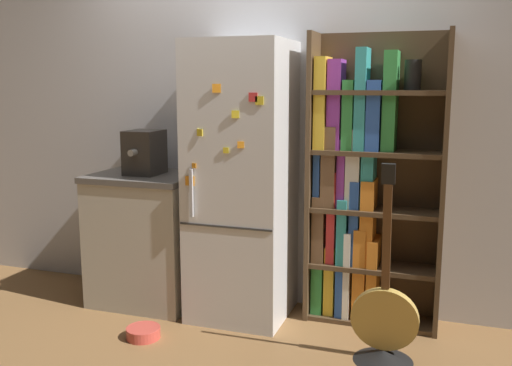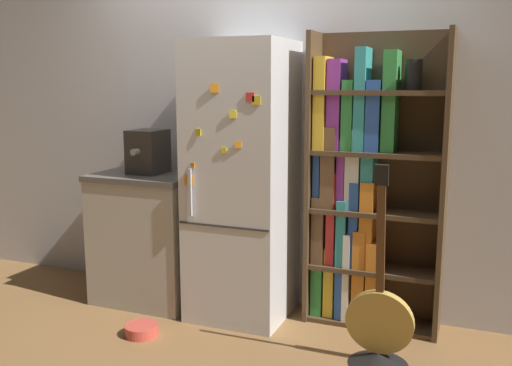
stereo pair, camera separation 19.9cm
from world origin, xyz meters
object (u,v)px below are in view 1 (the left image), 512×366
(guitar, at_px, (384,333))
(pet_bowl, at_px, (143,332))
(espresso_machine, at_px, (145,152))
(bookshelf, at_px, (360,188))
(refrigerator, at_px, (242,182))

(guitar, relative_size, pet_bowl, 5.42)
(espresso_machine, height_order, guitar, espresso_machine)
(bookshelf, distance_m, pet_bowl, 1.63)
(bookshelf, xyz_separation_m, guitar, (0.24, -0.56, -0.71))
(bookshelf, bearing_deg, guitar, -67.04)
(bookshelf, relative_size, espresso_machine, 5.91)
(refrigerator, xyz_separation_m, bookshelf, (0.75, 0.17, -0.02))
(bookshelf, bearing_deg, pet_bowl, -148.48)
(bookshelf, distance_m, guitar, 0.94)
(bookshelf, height_order, guitar, bookshelf)
(refrigerator, bearing_deg, pet_bowl, -128.48)
(bookshelf, height_order, pet_bowl, bookshelf)
(espresso_machine, distance_m, guitar, 1.96)
(pet_bowl, bearing_deg, espresso_machine, 115.77)
(guitar, bearing_deg, bookshelf, 112.96)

